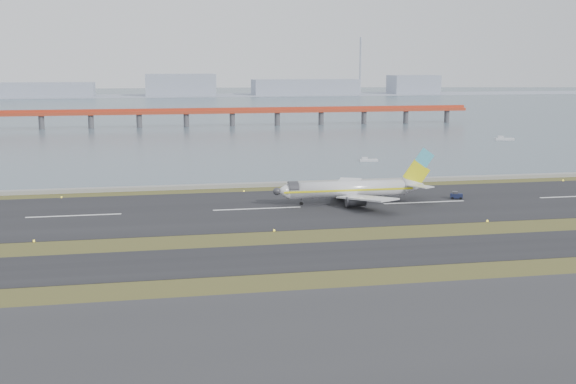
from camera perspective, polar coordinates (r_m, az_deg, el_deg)
name	(u,v)px	position (r m, az deg, el deg)	size (l,w,h in m)	color
ground	(281,241)	(134.43, -0.55, -3.86)	(1000.00, 1000.00, 0.00)	#314117
apron_strip	(370,356)	(83.55, 6.49, -12.79)	(1000.00, 50.00, 0.10)	#2E2E30
taxiway_strip	(294,257)	(123.01, 0.47, -5.17)	(1000.00, 18.00, 0.10)	black
runway_strip	(257,209)	(163.29, -2.46, -1.34)	(1000.00, 45.00, 0.10)	black
seawall	(240,185)	(192.44, -3.79, 0.53)	(1000.00, 2.50, 1.00)	gray
bay_water	(177,105)	(589.66, -8.74, 6.85)	(1400.00, 800.00, 1.30)	#435460
red_pier	(232,112)	(381.63, -4.43, 6.31)	(260.00, 5.00, 10.20)	#B0371E
far_shoreline	(184,90)	(749.68, -8.22, 8.00)	(1400.00, 80.00, 60.50)	#919AAC
airliner	(353,189)	(169.88, 5.20, 0.24)	(38.52, 32.89, 12.80)	silver
pushback_tug	(456,195)	(179.78, 13.14, -0.27)	(3.24, 2.45, 1.84)	#131834
workboat_near	(368,160)	(244.10, 6.33, 2.53)	(6.34, 2.59, 1.50)	silver
workboat_far	(504,139)	(323.43, 16.70, 4.04)	(8.13, 4.50, 1.88)	silver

